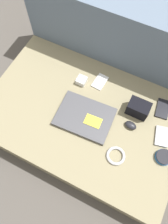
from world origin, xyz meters
name	(u,v)px	position (x,y,z in m)	size (l,w,h in m)	color
ground_plane	(84,124)	(0.00, 0.00, 0.00)	(8.00, 8.00, 0.00)	#4C4742
couch_seat	(84,119)	(0.00, 0.00, 0.08)	(1.12, 0.73, 0.16)	#847A5B
couch_backrest	(119,42)	(0.00, 0.46, 0.27)	(1.12, 0.20, 0.54)	slate
laptop	(85,117)	(0.02, -0.02, 0.17)	(0.32, 0.24, 0.03)	#47474C
computer_mouse	(131,125)	(0.26, 0.04, 0.17)	(0.07, 0.05, 0.03)	black
speaker_puck	(164,157)	(0.47, -0.04, 0.17)	(0.08, 0.08, 0.02)	#1E569E
phone_silver	(163,109)	(0.38, 0.22, 0.16)	(0.08, 0.13, 0.01)	black
phone_black	(100,82)	(-0.01, 0.23, 0.16)	(0.07, 0.11, 0.01)	silver
phone_small	(162,136)	(0.43, 0.06, 0.16)	(0.09, 0.12, 0.01)	#99999E
camera_pouch	(138,108)	(0.26, 0.14, 0.20)	(0.12, 0.08, 0.09)	black
charger_brick	(82,80)	(-0.11, 0.18, 0.17)	(0.05, 0.06, 0.03)	silver
cable_coil	(116,156)	(0.25, -0.14, 0.16)	(0.10, 0.10, 0.02)	#B2B2B7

